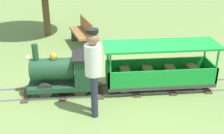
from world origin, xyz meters
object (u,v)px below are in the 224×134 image
object	(u,v)px
locomotive	(67,72)
passenger_car	(160,71)
conductor_person	(93,66)
park_bench	(82,33)

from	to	relation	value
locomotive	passenger_car	size ratio (longest dim) A/B	0.61
locomotive	conductor_person	distance (m)	1.10
locomotive	park_bench	size ratio (longest dim) A/B	1.06
passenger_car	conductor_person	xyz separation A→B (m)	(-0.84, 1.42, 0.53)
conductor_person	locomotive	bearing A→B (deg)	31.89
park_bench	locomotive	bearing A→B (deg)	173.47
locomotive	park_bench	world-z (taller)	locomotive
conductor_person	park_bench	distance (m)	3.71
locomotive	park_bench	xyz separation A→B (m)	(2.82, -0.32, -0.07)
locomotive	conductor_person	world-z (taller)	conductor_person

